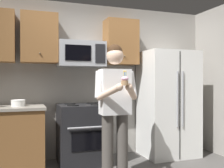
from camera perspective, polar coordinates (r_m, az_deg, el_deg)
name	(u,v)px	position (r m, az deg, el deg)	size (l,w,h in m)	color
wall_back	(87,80)	(4.49, -5.64, 0.79)	(4.40, 0.10, 2.60)	gray
oven_range	(83,134)	(4.16, -6.41, -10.83)	(0.76, 0.70, 0.93)	black
microwave	(81,54)	(4.21, -6.79, 6.52)	(0.74, 0.41, 0.40)	#9EA0A5
refrigerator	(168,103)	(4.62, 12.23, -4.20)	(0.90, 0.75, 1.80)	white
cabinet_row_upper	(44,39)	(4.21, -14.72, 9.66)	(2.78, 0.36, 0.76)	brown
bowl_large_white	(18,103)	(4.03, -19.98, -3.92)	(0.20, 0.20, 0.09)	white
person	(115,104)	(3.32, 0.73, -4.40)	(0.60, 0.48, 1.76)	#4C4742
cupcake	(125,81)	(3.00, 2.84, 0.76)	(0.09, 0.09, 0.17)	#A87F56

